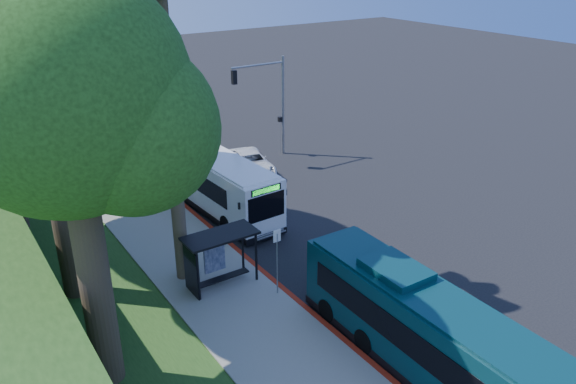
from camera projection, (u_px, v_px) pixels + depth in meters
ground at (310, 221)px, 30.79m from camera, size 140.00×140.00×0.00m
sidewalk at (188, 258)px, 27.03m from camera, size 4.50×70.00×0.12m
red_curb at (273, 280)px, 25.17m from camera, size 0.25×30.00×0.13m
grass_verge at (41, 248)px, 27.93m from camera, size 8.00×70.00×0.06m
bus_shelter at (214, 250)px, 24.18m from camera, size 3.20×1.51×2.55m
stop_sign_pole at (277, 253)px, 23.39m from camera, size 0.35×0.06×3.17m
traffic_signal_pole at (270, 95)px, 38.54m from camera, size 4.10×0.30×7.00m
tree_0 at (34, 27)px, 19.94m from camera, size 8.40×8.00×15.70m
tree_6 at (70, 106)px, 15.72m from camera, size 7.56×7.20×13.74m
white_bus at (208, 176)px, 32.32m from camera, size 3.04×11.76×3.47m
teal_bus at (428, 332)px, 19.27m from camera, size 2.60×11.47×3.41m
pickup at (250, 163)px, 36.94m from camera, size 3.44×5.57×1.44m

